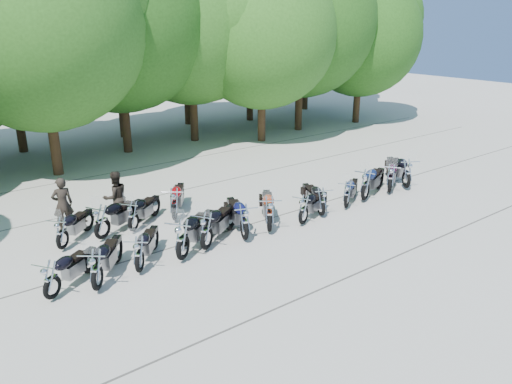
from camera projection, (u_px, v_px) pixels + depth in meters
ground at (285, 237)px, 15.77m from camera, size 90.00×90.00×0.00m
tree_3 at (38, 24)px, 20.05m from camera, size 8.70×8.70×10.67m
tree_4 at (117, 16)px, 23.69m from camera, size 9.13×9.13×11.20m
tree_5 at (190, 18)px, 26.15m from camera, size 9.04×9.04×11.10m
tree_6 at (262, 33)px, 26.30m from camera, size 8.00×8.00×9.82m
tree_7 at (301, 21)px, 28.93m from camera, size 8.79×8.79×10.79m
tree_8 at (361, 36)px, 31.46m from camera, size 7.53×7.53×9.25m
tree_11 at (6, 41)px, 24.10m from camera, size 7.56×7.56×9.28m
tree_12 at (115, 34)px, 27.25m from camera, size 7.88×7.88×9.67m
tree_13 at (184, 27)px, 30.71m from camera, size 8.31×8.31×10.20m
tree_14 at (249, 30)px, 32.04m from camera, size 8.02×8.02×9.84m
tree_15 at (308, 11)px, 35.76m from camera, size 9.67×9.67×11.86m
motorcycle_0 at (51, 279)px, 12.05m from camera, size 2.09×1.71×1.18m
motorcycle_1 at (96, 269)px, 12.42m from camera, size 1.99×2.21×1.29m
motorcycle_2 at (139, 253)px, 13.33m from camera, size 1.87×2.02×1.20m
motorcycle_3 at (182, 238)px, 13.97m from camera, size 2.52×2.09×1.43m
motorcycle_4 at (206, 230)px, 14.61m from camera, size 2.44×1.92×1.37m
motorcycle_5 at (244, 221)px, 15.27m from camera, size 1.56×2.50×1.36m
motorcycle_6 at (269, 213)px, 15.85m from camera, size 2.04×2.42×1.38m
motorcycle_7 at (304, 209)px, 16.47m from camera, size 2.19×1.38×1.19m
motorcycle_8 at (321, 201)px, 17.18m from camera, size 1.44×2.20×1.20m
motorcycle_9 at (347, 194)px, 17.91m from camera, size 2.09×1.62×1.17m
motorcycle_10 at (366, 184)px, 18.58m from camera, size 2.61×1.68×1.42m
motorcycle_11 at (391, 178)px, 19.42m from camera, size 2.40×1.95×1.36m
motorcycle_12 at (407, 173)px, 19.94m from camera, size 2.00×2.54×1.42m
motorcycle_13 at (62, 232)px, 14.67m from camera, size 1.98×1.89×1.18m
motorcycle_14 at (102, 221)px, 15.32m from camera, size 2.40×1.68×1.32m
motorcycle_15 at (133, 215)px, 15.92m from camera, size 2.08×1.81×1.20m
motorcycle_16 at (174, 203)px, 16.76m from camera, size 1.98×2.33×1.33m
rider_0 at (63, 204)px, 16.02m from camera, size 0.69×0.49×1.79m
rider_1 at (116, 197)px, 16.63m from camera, size 0.90×0.72×1.80m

